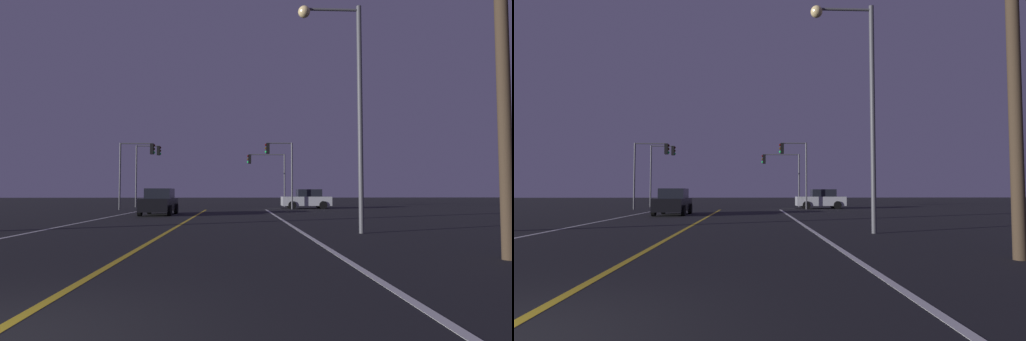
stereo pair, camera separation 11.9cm
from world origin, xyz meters
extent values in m
cube|color=silver|center=(4.96, 12.14, 0.00)|extent=(0.16, 36.28, 0.01)
cube|color=silver|center=(-4.96, 12.14, 0.00)|extent=(0.16, 36.28, 0.01)
cube|color=gold|center=(0.00, 12.14, 0.00)|extent=(0.16, 36.28, 0.01)
cylinder|color=black|center=(-1.57, 21.48, 0.34)|extent=(0.22, 0.68, 0.68)
cylinder|color=black|center=(-3.37, 21.48, 0.34)|extent=(0.22, 0.68, 0.68)
cylinder|color=black|center=(-1.57, 24.18, 0.34)|extent=(0.22, 0.68, 0.68)
cylinder|color=black|center=(-3.37, 24.18, 0.34)|extent=(0.22, 0.68, 0.68)
cube|color=black|center=(-2.47, 22.83, 0.66)|extent=(1.80, 4.30, 0.80)
cube|color=black|center=(-2.47, 23.08, 1.38)|extent=(1.60, 2.10, 0.64)
cube|color=red|center=(-1.87, 24.93, 0.76)|extent=(0.24, 0.08, 0.16)
cube|color=red|center=(-3.07, 24.93, 0.76)|extent=(0.24, 0.08, 0.16)
cylinder|color=black|center=(7.31, 31.34, 0.34)|extent=(0.68, 0.22, 0.68)
cylinder|color=black|center=(7.31, 33.14, 0.34)|extent=(0.68, 0.22, 0.68)
cylinder|color=black|center=(10.01, 31.34, 0.34)|extent=(0.68, 0.22, 0.68)
cylinder|color=black|center=(10.01, 33.14, 0.34)|extent=(0.68, 0.22, 0.68)
cube|color=#B7BABF|center=(8.66, 32.24, 0.66)|extent=(4.30, 1.80, 0.80)
cube|color=black|center=(8.91, 32.24, 1.38)|extent=(2.10, 1.60, 0.64)
cube|color=red|center=(10.76, 31.64, 0.76)|extent=(0.08, 0.24, 0.16)
cube|color=red|center=(10.76, 32.84, 0.76)|extent=(0.08, 0.24, 0.16)
cylinder|color=#4C4C51|center=(7.23, 30.78, 2.84)|extent=(0.14, 0.14, 5.68)
cylinder|color=#4C4C51|center=(6.20, 30.78, 5.63)|extent=(2.06, 0.10, 0.10)
cube|color=black|center=(5.17, 30.78, 5.18)|extent=(0.28, 0.36, 0.90)
sphere|color=#3A0605|center=(5.01, 30.78, 5.48)|extent=(0.20, 0.20, 0.20)
sphere|color=#3C2706|center=(5.01, 30.78, 5.18)|extent=(0.20, 0.20, 0.20)
sphere|color=#19E059|center=(5.01, 30.78, 4.88)|extent=(0.20, 0.20, 0.20)
cylinder|color=#4C4C51|center=(-7.23, 30.78, 2.79)|extent=(0.14, 0.14, 5.59)
cylinder|color=#4C4C51|center=(-5.91, 30.78, 5.54)|extent=(2.63, 0.10, 0.10)
cube|color=black|center=(-4.60, 30.78, 5.09)|extent=(0.28, 0.36, 0.90)
sphere|color=#3A0605|center=(-4.44, 30.78, 5.39)|extent=(0.20, 0.20, 0.20)
sphere|color=#3C2706|center=(-4.44, 30.78, 5.09)|extent=(0.20, 0.20, 0.20)
sphere|color=#19E059|center=(-4.44, 30.78, 4.79)|extent=(0.20, 0.20, 0.20)
cylinder|color=#4C4C51|center=(7.23, 36.28, 2.60)|extent=(0.14, 0.14, 5.20)
cylinder|color=#4C4C51|center=(5.51, 36.28, 5.15)|extent=(3.44, 0.10, 0.10)
cube|color=black|center=(3.79, 36.28, 4.70)|extent=(0.28, 0.36, 0.90)
sphere|color=#3A0605|center=(3.63, 36.28, 5.00)|extent=(0.20, 0.20, 0.20)
sphere|color=#3C2706|center=(3.63, 36.28, 4.70)|extent=(0.20, 0.20, 0.20)
sphere|color=#19E059|center=(3.63, 36.28, 4.40)|extent=(0.20, 0.20, 0.20)
cylinder|color=#4C4C51|center=(-7.23, 36.28, 3.00)|extent=(0.14, 0.14, 5.99)
cylinder|color=#4C4C51|center=(-6.17, 36.28, 5.94)|extent=(2.12, 0.10, 0.10)
cube|color=black|center=(-5.11, 36.28, 5.49)|extent=(0.28, 0.36, 0.90)
sphere|color=#3A0605|center=(-4.95, 36.28, 5.79)|extent=(0.20, 0.20, 0.20)
sphere|color=#3C2706|center=(-4.95, 36.28, 5.49)|extent=(0.20, 0.20, 0.20)
sphere|color=#19E059|center=(-4.95, 36.28, 5.19)|extent=(0.20, 0.20, 0.20)
cylinder|color=#4C4C51|center=(7.04, 10.68, 4.16)|extent=(0.18, 0.18, 8.33)
cylinder|color=#4C4C51|center=(6.02, 10.68, 8.18)|extent=(2.03, 0.10, 0.10)
sphere|color=#F9D88C|center=(5.01, 10.68, 8.08)|extent=(0.44, 0.44, 0.44)
cylinder|color=#423323|center=(8.54, 4.90, 4.73)|extent=(0.28, 0.28, 9.46)
camera|label=1|loc=(2.58, -3.92, 1.49)|focal=28.79mm
camera|label=2|loc=(2.69, -3.92, 1.49)|focal=28.79mm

